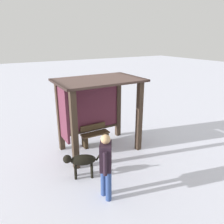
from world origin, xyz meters
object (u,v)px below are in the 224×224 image
object	(u,v)px
person_walking	(106,162)
dog	(81,161)
bus_shelter	(93,102)
bench_left_inside	(95,136)

from	to	relation	value
person_walking	dog	world-z (taller)	person_walking
bus_shelter	bench_left_inside	distance (m)	1.34
person_walking	dog	distance (m)	1.16
bench_left_inside	person_walking	distance (m)	2.87
bench_left_inside	dog	bearing A→B (deg)	-126.94
person_walking	bench_left_inside	bearing A→B (deg)	69.46
bench_left_inside	person_walking	xyz separation A→B (m)	(-0.98, -2.62, 0.64)
dog	bus_shelter	bearing A→B (deg)	52.85
bus_shelter	bench_left_inside	world-z (taller)	bus_shelter
bus_shelter	person_walking	xyz separation A→B (m)	(-0.86, -2.45, -0.69)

